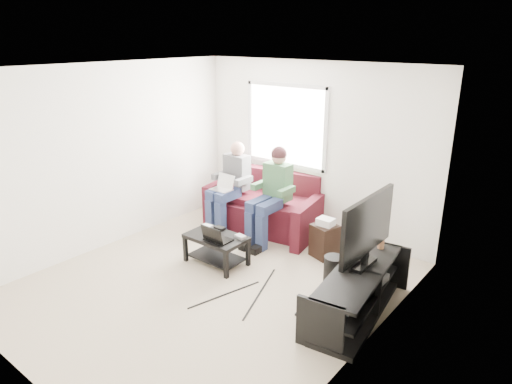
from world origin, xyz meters
TOP-DOWN VIEW (x-y plane):
  - floor at (0.00, 0.00)m, footprint 4.50×4.50m
  - ceiling at (0.00, 0.00)m, footprint 4.50×4.50m
  - wall_back at (0.00, 2.25)m, footprint 4.50×0.00m
  - wall_front at (0.00, -2.25)m, footprint 4.50×0.00m
  - wall_left at (-2.00, 0.00)m, footprint 0.00×4.50m
  - wall_right at (2.00, 0.00)m, footprint 0.00×4.50m
  - window at (-0.50, 2.23)m, footprint 1.48×0.04m
  - sofa at (-0.61, 1.82)m, footprint 2.04×1.15m
  - person_left at (-1.01, 1.48)m, footprint 0.40×0.70m
  - person_right at (-0.21, 1.50)m, footprint 0.40×0.71m
  - laptop_silver at (-1.01, 1.29)m, footprint 0.34×0.24m
  - coffee_table at (-0.33, 0.43)m, footprint 0.81×0.50m
  - laptop_black at (-0.21, 0.35)m, footprint 0.35×0.26m
  - controller_a at (-0.61, 0.55)m, footprint 0.15×0.10m
  - controller_b at (-0.43, 0.61)m, footprint 0.14×0.09m
  - controller_c at (-0.03, 0.58)m, footprint 0.15×0.11m
  - tv_stand at (1.70, 0.54)m, footprint 0.72×1.71m
  - tv at (1.70, 0.64)m, footprint 0.12×1.10m
  - soundbar at (1.58, 0.64)m, footprint 0.12×0.50m
  - drink_cup at (1.65, 1.17)m, footprint 0.08×0.08m
  - console_white at (1.70, 0.14)m, footprint 0.30×0.22m
  - console_grey at (1.70, 0.84)m, footprint 0.34×0.26m
  - console_black at (1.70, 0.49)m, footprint 0.38×0.30m
  - subwoofer at (1.30, 0.69)m, footprint 0.22×0.22m
  - keyboard_floor at (1.22, 0.30)m, footprint 0.22×0.47m
  - end_table at (0.70, 1.52)m, footprint 0.32×0.32m

SIDE VIEW (x-z plane):
  - floor at x=0.00m, z-range 0.00..0.00m
  - keyboard_floor at x=1.22m, z-range 0.00..0.02m
  - tv_stand at x=1.70m, z-range -0.03..0.52m
  - subwoofer at x=1.30m, z-range 0.00..0.51m
  - end_table at x=0.70m, z-range -0.03..0.54m
  - coffee_table at x=-0.33m, z-range 0.09..0.50m
  - console_white at x=1.70m, z-range 0.29..0.35m
  - console_black at x=1.70m, z-range 0.29..0.36m
  - sofa at x=-0.61m, z-range -0.12..0.77m
  - console_grey at x=1.70m, z-range 0.29..0.37m
  - controller_a at x=-0.61m, z-range 0.40..0.44m
  - controller_b at x=-0.43m, z-range 0.40..0.44m
  - controller_c at x=-0.03m, z-range 0.40..0.44m
  - laptop_black at x=-0.21m, z-range 0.40..0.64m
  - soundbar at x=1.58m, z-range 0.55..0.65m
  - drink_cup at x=1.65m, z-range 0.55..0.67m
  - laptop_silver at x=-1.01m, z-range 0.62..0.86m
  - person_left at x=-1.01m, z-range 0.07..1.44m
  - person_right at x=-0.21m, z-range 0.11..1.52m
  - tv at x=1.70m, z-range 0.60..1.41m
  - wall_back at x=0.00m, z-range -0.95..3.55m
  - wall_front at x=0.00m, z-range -0.95..3.55m
  - wall_left at x=-2.00m, z-range -0.95..3.55m
  - wall_right at x=2.00m, z-range -0.95..3.55m
  - window at x=-0.50m, z-range 0.96..2.24m
  - ceiling at x=0.00m, z-range 2.60..2.60m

